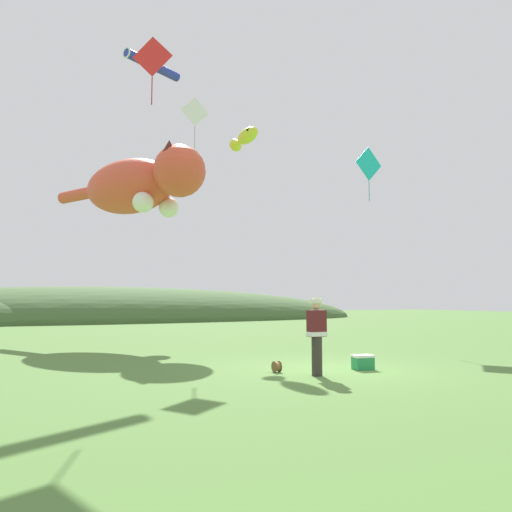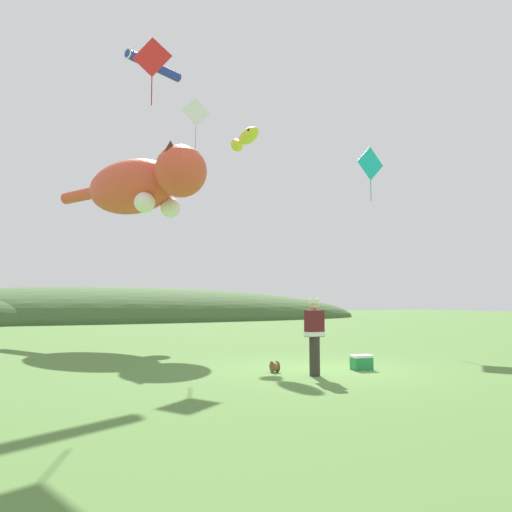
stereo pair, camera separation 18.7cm
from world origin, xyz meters
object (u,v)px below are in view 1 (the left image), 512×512
(kite_diamond_teal, at_px, (369,164))
(kite_diamond_white, at_px, (195,112))
(festival_attendant, at_px, (317,333))
(kite_giant_cat, at_px, (140,185))
(kite_diamond_red, at_px, (153,57))
(picnic_cooler, at_px, (363,362))
(kite_spool, at_px, (277,367))
(kite_fish_windsock, at_px, (245,137))
(kite_tube_streamer, at_px, (152,65))

(kite_diamond_teal, height_order, kite_diamond_white, kite_diamond_white)
(festival_attendant, height_order, kite_diamond_white, kite_diamond_white)
(kite_giant_cat, xyz_separation_m, kite_diamond_red, (-1.25, -7.12, 2.39))
(festival_attendant, relative_size, kite_diamond_red, 0.81)
(picnic_cooler, bearing_deg, festival_attendant, -166.83)
(kite_giant_cat, bearing_deg, kite_diamond_red, -99.94)
(kite_spool, bearing_deg, kite_giant_cat, 94.48)
(kite_spool, bearing_deg, kite_diamond_red, 117.53)
(kite_fish_windsock, relative_size, kite_tube_streamer, 0.83)
(picnic_cooler, height_order, kite_giant_cat, kite_giant_cat)
(festival_attendant, xyz_separation_m, kite_diamond_red, (-2.69, 4.96, 8.23))
(kite_giant_cat, bearing_deg, picnic_cooler, -75.56)
(kite_tube_streamer, relative_size, kite_diamond_red, 1.18)
(festival_attendant, xyz_separation_m, kite_diamond_teal, (7.48, 7.35, 6.68))
(picnic_cooler, relative_size, kite_diamond_teal, 0.22)
(festival_attendant, distance_m, kite_spool, 1.33)
(picnic_cooler, xyz_separation_m, kite_fish_windsock, (0.40, 7.91, 8.14))
(picnic_cooler, relative_size, kite_diamond_red, 0.24)
(kite_spool, xyz_separation_m, kite_diamond_red, (-2.12, 4.08, 9.05))
(festival_attendant, height_order, kite_giant_cat, kite_giant_cat)
(kite_diamond_teal, height_order, kite_diamond_red, kite_diamond_red)
(kite_spool, relative_size, kite_giant_cat, 0.03)
(kite_diamond_teal, distance_m, kite_diamond_red, 10.56)
(kite_diamond_white, xyz_separation_m, kite_diamond_red, (-2.43, -3.09, 0.25))
(festival_attendant, bearing_deg, kite_diamond_white, 91.83)
(kite_diamond_teal, distance_m, kite_diamond_white, 7.88)
(kite_fish_windsock, bearing_deg, kite_tube_streamer, 163.48)
(kite_giant_cat, distance_m, kite_diamond_white, 4.71)
(kite_fish_windsock, bearing_deg, picnic_cooler, -92.88)
(kite_giant_cat, height_order, kite_fish_windsock, kite_fish_windsock)
(kite_spool, xyz_separation_m, kite_fish_windsock, (2.54, 7.39, 8.18))
(kite_diamond_white, bearing_deg, kite_tube_streamer, 136.82)
(kite_spool, xyz_separation_m, kite_tube_streamer, (-1.07, 8.46, 10.94))
(picnic_cooler, height_order, kite_diamond_teal, kite_diamond_teal)
(festival_attendant, xyz_separation_m, kite_tube_streamer, (-1.63, 9.35, 10.12))
(kite_spool, distance_m, kite_diamond_white, 11.35)
(kite_fish_windsock, height_order, kite_diamond_white, kite_diamond_white)
(picnic_cooler, height_order, kite_tube_streamer, kite_tube_streamer)
(kite_fish_windsock, distance_m, kite_diamond_white, 2.32)
(picnic_cooler, distance_m, kite_diamond_white, 11.79)
(kite_giant_cat, bearing_deg, kite_tube_streamer, -94.02)
(kite_tube_streamer, bearing_deg, kite_spool, -82.80)
(kite_diamond_red, bearing_deg, kite_tube_streamer, 76.46)
(kite_fish_windsock, bearing_deg, kite_spool, -108.94)
(kite_spool, distance_m, kite_diamond_teal, 12.76)
(festival_attendant, distance_m, picnic_cooler, 1.79)
(festival_attendant, relative_size, picnic_cooler, 3.38)
(kite_giant_cat, distance_m, kite_diamond_teal, 10.13)
(picnic_cooler, distance_m, kite_fish_windsock, 11.35)
(kite_giant_cat, height_order, kite_diamond_white, kite_diamond_white)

